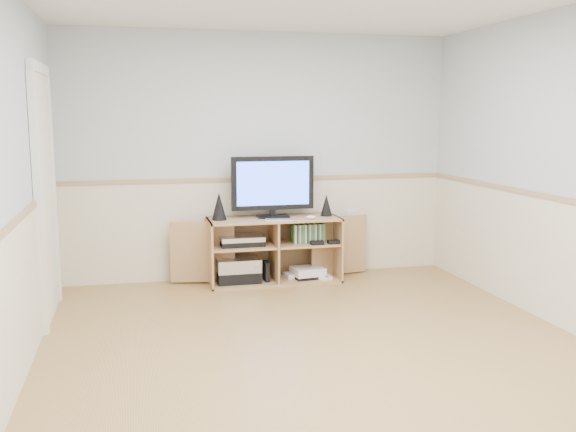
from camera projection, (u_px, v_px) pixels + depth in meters
The scene contains 11 objects.
room at pixel (309, 180), 4.52m from camera, with size 4.04×4.54×2.54m.
media_cabinet at pixel (273, 248), 6.53m from camera, with size 2.06×0.49×0.65m.
monitor at pixel (273, 185), 6.42m from camera, with size 0.84×0.18×0.62m.
speaker_left at pixel (219, 206), 6.29m from camera, with size 0.15×0.15×0.27m, color black.
speaker_right at pixel (326, 205), 6.55m from camera, with size 0.12×0.12×0.22m, color black.
keyboard at pixel (279, 220), 6.29m from camera, with size 0.27×0.11×0.01m, color silver.
mouse at pixel (311, 217), 6.36m from camera, with size 0.10×0.06×0.04m, color white.
av_components at pixel (240, 262), 6.41m from camera, with size 0.51×0.32×0.47m.
game_consoles at pixel (307, 273), 6.58m from camera, with size 0.46×0.30×0.11m.
game_cases at pixel (308, 233), 6.51m from camera, with size 0.33×0.14×0.19m, color #3F8C3F.
wall_outlet at pixel (352, 216), 6.89m from camera, with size 0.12×0.03×0.12m, color white.
Camera 1 is at (-1.26, -4.22, 1.67)m, focal length 40.00 mm.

